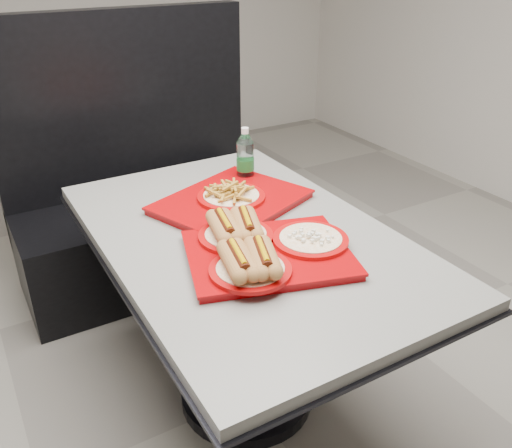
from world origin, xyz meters
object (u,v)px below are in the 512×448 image
tray_near (262,248)px  diner_table (246,274)px  booth_bench (143,205)px  water_bottle (245,159)px  tray_far (231,198)px

tray_near → diner_table: bearing=77.6°
diner_table → tray_near: bearing=-102.4°
booth_bench → water_bottle: booth_bench is taller
booth_bench → tray_far: 0.96m
tray_far → booth_bench: bearing=94.0°
tray_far → water_bottle: size_ratio=2.77×
diner_table → water_bottle: bearing=60.6°
diner_table → tray_far: (0.06, 0.21, 0.19)m
booth_bench → tray_far: size_ratio=2.15×
tray_near → water_bottle: water_bottle is taller
diner_table → tray_near: (-0.04, -0.17, 0.20)m
booth_bench → tray_near: 1.32m
diner_table → booth_bench: size_ratio=1.05×
tray_far → diner_table: bearing=-106.0°
tray_near → tray_far: 0.40m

